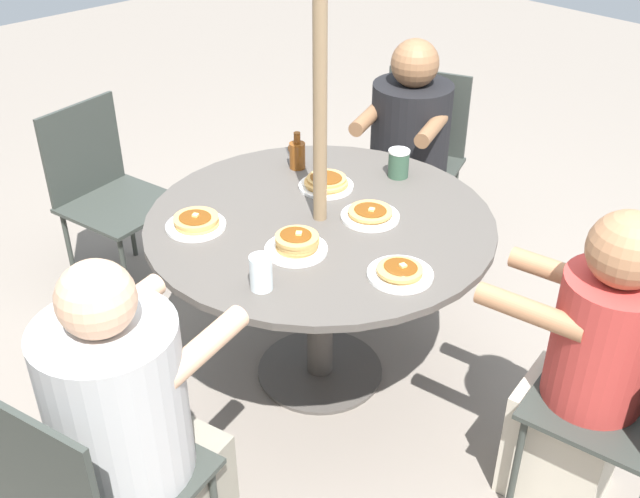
{
  "coord_description": "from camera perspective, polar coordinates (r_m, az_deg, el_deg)",
  "views": [
    {
      "loc": [
        -1.74,
        1.65,
        2.12
      ],
      "look_at": [
        0.0,
        0.0,
        0.61
      ],
      "focal_mm": 42.0,
      "sensor_mm": 36.0,
      "label": 1
    }
  ],
  "objects": [
    {
      "name": "syrup_bottle",
      "position": [
        3.11,
        -1.75,
        7.23
      ],
      "size": [
        0.09,
        0.07,
        0.16
      ],
      "color": "brown",
      "rests_on": "patio_table"
    },
    {
      "name": "patio_chair_south",
      "position": [
        3.63,
        -15.99,
        4.53
      ],
      "size": [
        0.53,
        0.53,
        0.89
      ],
      "rotation": [
        0.0,
        0.0,
        -4.51
      ],
      "color": "#333833",
      "rests_on": "ground"
    },
    {
      "name": "diner_north",
      "position": [
        2.54,
        19.61,
        -9.02
      ],
      "size": [
        0.55,
        0.39,
        1.12
      ],
      "rotation": [
        0.0,
        0.0,
        -1.39
      ],
      "color": "beige",
      "rests_on": "ground"
    },
    {
      "name": "patio_chair_west",
      "position": [
        2.2,
        -17.36,
        -16.96
      ],
      "size": [
        0.55,
        0.55,
        0.89
      ],
      "rotation": [
        0.0,
        0.0,
        -2.87
      ],
      "color": "#333833",
      "rests_on": "ground"
    },
    {
      "name": "coffee_cup",
      "position": [
        3.06,
        6.01,
        6.51
      ],
      "size": [
        0.09,
        0.09,
        0.12
      ],
      "color": "#33513D",
      "rests_on": "patio_table"
    },
    {
      "name": "drinking_glass_a",
      "position": [
        2.36,
        -4.52,
        -1.81
      ],
      "size": [
        0.07,
        0.07,
        0.12
      ],
      "primitive_type": "cylinder",
      "color": "silver",
      "rests_on": "patio_table"
    },
    {
      "name": "pancake_plate_e",
      "position": [
        2.55,
        -1.78,
        0.37
      ],
      "size": [
        0.22,
        0.22,
        0.08
      ],
      "color": "white",
      "rests_on": "patio_table"
    },
    {
      "name": "pancake_plate_a",
      "position": [
        2.76,
        3.84,
        2.66
      ],
      "size": [
        0.22,
        0.22,
        0.04
      ],
      "color": "white",
      "rests_on": "patio_table"
    },
    {
      "name": "umbrella_pole",
      "position": [
        2.61,
        0.0,
        8.94
      ],
      "size": [
        0.05,
        0.05,
        2.18
      ],
      "primitive_type": "cylinder",
      "color": "#846B4C",
      "rests_on": "ground"
    },
    {
      "name": "pancake_plate_d",
      "position": [
        2.45,
        6.14,
        -1.78
      ],
      "size": [
        0.22,
        0.22,
        0.05
      ],
      "color": "white",
      "rests_on": "patio_table"
    },
    {
      "name": "ground_plane",
      "position": [
        3.2,
        0.0,
        -9.28
      ],
      "size": [
        12.0,
        12.0,
        0.0
      ],
      "primitive_type": "plane",
      "color": "gray"
    },
    {
      "name": "pancake_plate_c",
      "position": [
        2.97,
        0.48,
        5.04
      ],
      "size": [
        0.22,
        0.22,
        0.05
      ],
      "color": "white",
      "rests_on": "patio_table"
    },
    {
      "name": "pancake_plate_b",
      "position": [
        2.73,
        -9.42,
        1.99
      ],
      "size": [
        0.22,
        0.22,
        0.05
      ],
      "color": "white",
      "rests_on": "patio_table"
    },
    {
      "name": "diner_east",
      "position": [
        3.74,
        6.59,
        6.37
      ],
      "size": [
        0.52,
        0.58,
        1.12
      ],
      "rotation": [
        0.0,
        0.0,
        0.39
      ],
      "color": "#3D3D42",
      "rests_on": "ground"
    },
    {
      "name": "patio_chair_east",
      "position": [
        3.89,
        7.44,
        7.48
      ],
      "size": [
        0.59,
        0.59,
        0.89
      ],
      "rotation": [
        0.0,
        0.0,
        0.39
      ],
      "color": "#333833",
      "rests_on": "ground"
    },
    {
      "name": "patio_table",
      "position": [
        2.82,
        0.0,
        0.34
      ],
      "size": [
        1.29,
        1.29,
        0.75
      ],
      "color": "#4C4742",
      "rests_on": "ground"
    },
    {
      "name": "diner_west",
      "position": [
        2.27,
        -14.07,
        -14.19
      ],
      "size": [
        0.49,
        0.59,
        1.14
      ],
      "rotation": [
        0.0,
        0.0,
        -2.87
      ],
      "color": "gray",
      "rests_on": "ground"
    }
  ]
}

